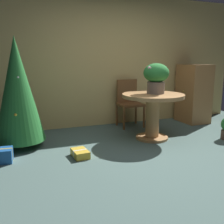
# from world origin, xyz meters

# --- Properties ---
(ground_plane) EXTENTS (6.60, 6.60, 0.00)m
(ground_plane) POSITION_xyz_m (0.00, 0.00, 0.00)
(ground_plane) COLOR #4C6660
(back_wall_panel) EXTENTS (6.00, 0.10, 2.60)m
(back_wall_panel) POSITION_xyz_m (0.00, 2.20, 1.30)
(back_wall_panel) COLOR tan
(back_wall_panel) RESTS_ON ground_plane
(round_dining_table) EXTENTS (1.03, 1.03, 0.77)m
(round_dining_table) POSITION_xyz_m (0.32, 0.92, 0.55)
(round_dining_table) COLOR #B27F4C
(round_dining_table) RESTS_ON ground_plane
(flower_vase) EXTENTS (0.42, 0.42, 0.50)m
(flower_vase) POSITION_xyz_m (0.38, 0.95, 1.07)
(flower_vase) COLOR #665B51
(flower_vase) RESTS_ON round_dining_table
(wooden_chair_far) EXTENTS (0.48, 0.41, 0.94)m
(wooden_chair_far) POSITION_xyz_m (0.32, 1.89, 0.53)
(wooden_chair_far) COLOR brown
(wooden_chair_far) RESTS_ON ground_plane
(holiday_tree) EXTENTS (0.75, 0.75, 1.68)m
(holiday_tree) POSITION_xyz_m (-1.79, 1.27, 0.90)
(holiday_tree) COLOR brown
(holiday_tree) RESTS_ON ground_plane
(gift_box_blue) EXTENTS (0.33, 0.26, 0.19)m
(gift_box_blue) POSITION_xyz_m (-2.07, 0.72, 0.09)
(gift_box_blue) COLOR #1E569E
(gift_box_blue) RESTS_ON ground_plane
(gift_box_gold) EXTENTS (0.22, 0.32, 0.10)m
(gift_box_gold) POSITION_xyz_m (-1.04, 0.53, 0.05)
(gift_box_gold) COLOR gold
(gift_box_gold) RESTS_ON ground_plane
(wooden_cabinet) EXTENTS (0.53, 0.64, 1.23)m
(wooden_cabinet) POSITION_xyz_m (1.77, 1.71, 0.62)
(wooden_cabinet) COLOR #9E6B3D
(wooden_cabinet) RESTS_ON ground_plane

